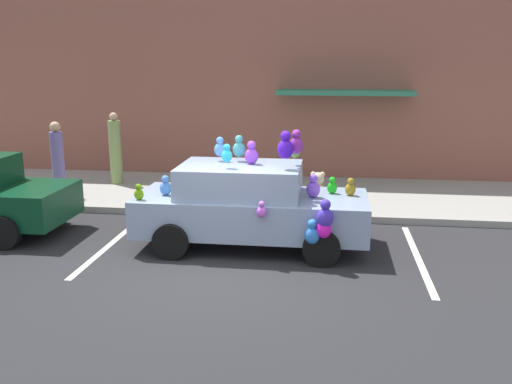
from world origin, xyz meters
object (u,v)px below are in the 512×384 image
(pedestrian_walking_past, at_px, (115,150))
(teddy_bear_on_sidewalk, at_px, (317,190))
(plush_covered_car, at_px, (249,204))
(pedestrian_near_shopfront, at_px, (58,160))

(pedestrian_walking_past, bearing_deg, teddy_bear_on_sidewalk, -16.82)
(teddy_bear_on_sidewalk, relative_size, pedestrian_walking_past, 0.42)
(plush_covered_car, xyz_separation_m, pedestrian_walking_past, (-4.20, 4.20, 0.23))
(teddy_bear_on_sidewalk, xyz_separation_m, pedestrian_walking_past, (-5.40, 1.63, 0.53))
(pedestrian_near_shopfront, bearing_deg, pedestrian_walking_past, 57.28)
(plush_covered_car, relative_size, pedestrian_walking_past, 2.22)
(plush_covered_car, distance_m, pedestrian_walking_past, 5.94)
(plush_covered_car, relative_size, pedestrian_near_shopfront, 2.34)
(plush_covered_car, xyz_separation_m, teddy_bear_on_sidewalk, (1.20, 2.56, -0.29))
(pedestrian_near_shopfront, bearing_deg, plush_covered_car, -28.48)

